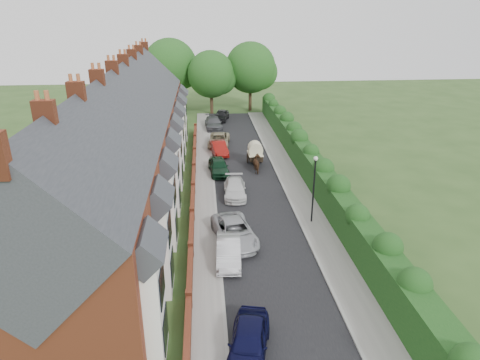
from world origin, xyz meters
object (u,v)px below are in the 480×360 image
object	(u,v)px
car_silver_b	(235,232)
horse	(258,164)
car_white	(235,189)
car_black	(221,115)
car_red	(219,148)
lamppost	(314,181)
car_grey	(214,123)
horse_cart	(255,152)
car_green	(219,166)
car_beige	(219,140)
car_silver_a	(229,251)
car_navy	(249,342)

from	to	relation	value
car_silver_b	horse	xyz separation A→B (m)	(3.23, 13.10, 0.08)
car_white	car_black	world-z (taller)	car_black
car_white	car_red	size ratio (longest dim) A/B	1.05
car_white	lamppost	bearing A→B (deg)	-43.35
car_grey	horse_cart	xyz separation A→B (m)	(3.77, -14.48, 0.62)
lamppost	car_green	size ratio (longest dim) A/B	1.19
car_red	car_green	bearing A→B (deg)	-100.67
car_black	car_grey	bearing A→B (deg)	-92.40
car_red	car_beige	xyz separation A→B (m)	(0.12, 3.13, -0.01)
car_black	horse_cart	xyz separation A→B (m)	(2.55, -18.86, 0.63)
car_black	horse_cart	size ratio (longest dim) A/B	1.31
car_silver_a	car_silver_b	distance (m)	2.45
car_silver_b	car_beige	bearing A→B (deg)	80.05
car_black	lamppost	bearing A→B (deg)	-67.62
car_white	car_black	xyz separation A→B (m)	(0.08, 26.43, 0.10)
car_navy	car_red	xyz separation A→B (m)	(-0.13, 29.18, -0.04)
horse	car_black	bearing A→B (deg)	-88.76
car_red	horse	distance (m)	6.76
horse_cart	car_silver_a	bearing A→B (deg)	-102.15
car_white	car_beige	distance (m)	14.43
car_navy	horse_cart	size ratio (longest dim) A/B	1.31
car_white	car_green	bearing A→B (deg)	104.40
car_silver_a	car_red	distance (m)	21.27
car_green	car_beige	xyz separation A→B (m)	(0.40, 9.03, -0.05)
car_silver_b	car_white	distance (m)	7.62
car_silver_a	horse_cart	world-z (taller)	horse_cart
car_grey	car_beige	bearing A→B (deg)	-90.06
car_silver_b	car_red	distance (m)	18.88
lamppost	car_green	bearing A→B (deg)	120.73
lamppost	car_silver_b	size ratio (longest dim) A/B	0.98
car_beige	car_green	bearing A→B (deg)	-85.94
car_navy	car_red	bearing A→B (deg)	102.80
lamppost	horse	distance (m)	11.47
car_silver_a	car_silver_b	world-z (taller)	car_silver_b
car_beige	horse_cart	size ratio (longest dim) A/B	1.49
car_silver_a	horse_cart	distance (m)	17.98
car_beige	car_grey	bearing A→B (deg)	99.45
horse_cart	car_black	bearing A→B (deg)	97.70
car_silver_b	car_beige	distance (m)	22.01
car_navy	car_grey	size ratio (longest dim) A/B	0.84
car_beige	car_black	xyz separation A→B (m)	(0.83, 12.02, 0.05)
car_grey	horse_cart	bearing A→B (deg)	-78.36
horse	lamppost	bearing A→B (deg)	97.83
lamppost	horse	xyz separation A→B (m)	(-2.62, 10.89, -2.49)
car_navy	car_grey	xyz separation A→B (m)	(-0.40, 39.95, 0.01)
car_silver_a	car_white	size ratio (longest dim) A/B	0.95
car_white	car_grey	size ratio (longest dim) A/B	0.86
car_navy	horse_cart	bearing A→B (deg)	95.00
car_navy	car_silver_a	size ratio (longest dim) A/B	1.03
car_white	car_red	world-z (taller)	car_red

